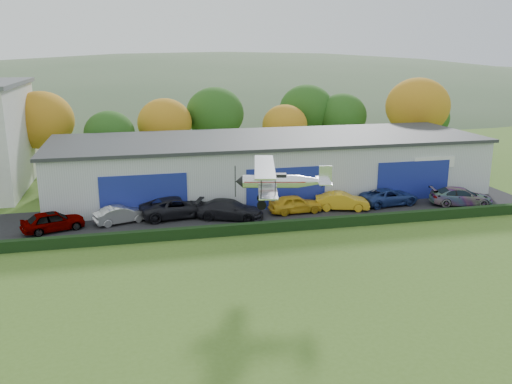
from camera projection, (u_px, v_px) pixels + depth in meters
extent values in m
plane|color=#466821|center=(314.00, 347.00, 24.99)|extent=(300.00, 300.00, 0.00)
cube|color=black|center=(266.00, 213.00, 45.41)|extent=(48.00, 9.00, 0.05)
cube|color=black|center=(282.00, 226.00, 40.79)|extent=(46.00, 0.60, 0.80)
cube|color=#B2B7BC|center=(269.00, 166.00, 51.80)|extent=(40.00, 12.00, 5.00)
cube|color=#2D3033|center=(269.00, 138.00, 51.12)|extent=(40.60, 12.60, 0.30)
cube|color=navy|center=(144.00, 196.00, 43.67)|extent=(7.00, 0.12, 3.60)
cube|color=navy|center=(286.00, 188.00, 46.28)|extent=(7.00, 0.12, 3.60)
cube|color=navy|center=(413.00, 181.00, 48.90)|extent=(7.00, 0.12, 3.60)
cylinder|color=#3D2614|center=(46.00, 161.00, 58.54)|extent=(0.36, 0.36, 3.15)
ellipsoid|color=#B66A16|center=(41.00, 120.00, 57.39)|extent=(6.84, 6.84, 6.16)
cylinder|color=#3D2614|center=(112.00, 165.00, 58.27)|extent=(0.36, 0.36, 2.45)
ellipsoid|color=#1E4C14|center=(109.00, 133.00, 57.38)|extent=(5.32, 5.32, 4.79)
cylinder|color=#3D2614|center=(166.00, 157.00, 61.42)|extent=(0.36, 0.36, 2.80)
ellipsoid|color=#B66A16|center=(165.00, 123.00, 60.40)|extent=(6.08, 6.08, 5.47)
cylinder|color=#3D2614|center=(216.00, 151.00, 64.56)|extent=(0.36, 0.36, 3.15)
ellipsoid|color=#1E4C14|center=(215.00, 113.00, 63.42)|extent=(6.84, 6.84, 6.16)
cylinder|color=#3D2614|center=(284.00, 154.00, 64.51)|extent=(0.36, 0.36, 2.45)
ellipsoid|color=#B66A16|center=(285.00, 125.00, 63.62)|extent=(5.32, 5.32, 4.79)
cylinder|color=#3D2614|center=(341.00, 147.00, 68.09)|extent=(0.36, 0.36, 2.80)
ellipsoid|color=#1E4C14|center=(342.00, 115.00, 67.08)|extent=(6.08, 6.08, 5.47)
cylinder|color=#3D2614|center=(414.00, 147.00, 65.98)|extent=(0.36, 0.36, 3.50)
ellipsoid|color=#B66A16|center=(418.00, 106.00, 64.71)|extent=(7.60, 7.60, 6.84)
cylinder|color=#3D2614|center=(426.00, 145.00, 70.75)|extent=(0.36, 0.36, 2.45)
ellipsoid|color=#1E4C14|center=(429.00, 118.00, 69.86)|extent=(5.32, 5.32, 4.79)
cylinder|color=#3D2614|center=(306.00, 144.00, 69.06)|extent=(0.36, 0.36, 3.15)
ellipsoid|color=#1E4C14|center=(307.00, 109.00, 67.91)|extent=(6.84, 6.84, 6.16)
ellipsoid|color=#4C6642|center=(225.00, 146.00, 165.12)|extent=(320.00, 196.00, 56.00)
ellipsoid|color=#4C6642|center=(433.00, 121.00, 178.95)|extent=(240.00, 126.00, 36.00)
imported|color=gray|center=(53.00, 221.00, 40.60)|extent=(4.93, 3.29, 1.56)
imported|color=silver|center=(121.00, 214.00, 42.50)|extent=(4.46, 2.76, 1.39)
imported|color=black|center=(178.00, 207.00, 43.97)|extent=(6.37, 3.66, 1.67)
imported|color=black|center=(230.00, 209.00, 43.51)|extent=(5.85, 4.05, 1.57)
imported|color=gold|center=(295.00, 204.00, 45.15)|extent=(4.57, 2.05, 1.52)
imported|color=gold|center=(342.00, 201.00, 45.99)|extent=(4.80, 2.77, 1.49)
imported|color=navy|center=(389.00, 197.00, 47.49)|extent=(5.39, 2.91, 1.44)
imported|color=gray|center=(461.00, 196.00, 47.40)|extent=(5.72, 3.57, 1.54)
cylinder|color=silver|center=(270.00, 181.00, 33.74)|extent=(3.54, 1.57, 0.82)
cone|color=silver|center=(314.00, 181.00, 33.74)|extent=(2.13, 1.24, 0.82)
cone|color=black|center=(239.00, 181.00, 33.74)|extent=(0.63, 0.90, 0.82)
cube|color=maroon|center=(275.00, 181.00, 33.73)|extent=(3.90, 1.67, 0.05)
cube|color=black|center=(278.00, 175.00, 33.64)|extent=(1.18, 0.78, 0.23)
cube|color=silver|center=(267.00, 186.00, 33.81)|extent=(2.57, 6.62, 0.09)
cube|color=silver|center=(265.00, 167.00, 33.50)|extent=(2.74, 7.00, 0.09)
cylinder|color=black|center=(261.00, 185.00, 31.37)|extent=(0.07, 0.07, 1.18)
cylinder|color=black|center=(275.00, 185.00, 31.37)|extent=(0.07, 0.07, 1.18)
cylinder|color=black|center=(261.00, 168.00, 35.93)|extent=(0.07, 0.07, 1.18)
cylinder|color=black|center=(273.00, 168.00, 35.93)|extent=(0.07, 0.07, 1.18)
cylinder|color=black|center=(265.00, 173.00, 33.27)|extent=(0.10, 0.20, 0.68)
cylinder|color=black|center=(264.00, 170.00, 33.88)|extent=(0.10, 0.20, 0.68)
cylinder|color=black|center=(262.00, 195.00, 33.57)|extent=(0.20, 0.63, 1.11)
cylinder|color=black|center=(261.00, 192.00, 34.31)|extent=(0.20, 0.63, 1.11)
cylinder|color=black|center=(262.00, 202.00, 34.08)|extent=(0.45, 1.69, 0.06)
cylinder|color=black|center=(262.00, 205.00, 33.29)|extent=(0.59, 0.25, 0.58)
cylinder|color=black|center=(261.00, 198.00, 34.87)|extent=(0.59, 0.25, 0.58)
cylinder|color=black|center=(324.00, 185.00, 33.80)|extent=(0.34, 0.13, 0.38)
cube|color=silver|center=(324.00, 181.00, 33.73)|extent=(1.33, 2.48, 0.05)
cube|color=silver|center=(325.00, 174.00, 33.62)|extent=(0.81, 0.24, 1.00)
cube|color=black|center=(235.00, 181.00, 33.74)|extent=(0.08, 0.12, 2.00)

